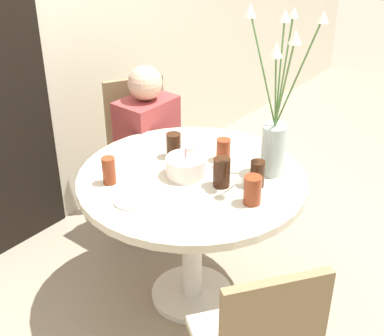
{
  "coord_description": "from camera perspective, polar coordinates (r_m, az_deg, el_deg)",
  "views": [
    {
      "loc": [
        -1.73,
        -1.4,
        2.05
      ],
      "look_at": [
        0.0,
        0.0,
        0.8
      ],
      "focal_mm": 50.0,
      "sensor_mm": 36.0,
      "label": 1
    }
  ],
  "objects": [
    {
      "name": "person_boy",
      "position": [
        3.28,
        -4.67,
        1.19
      ],
      "size": [
        0.34,
        0.24,
        1.09
      ],
      "color": "#383333",
      "rests_on": "ground_plane"
    },
    {
      "name": "flower_vase",
      "position": [
        2.49,
        8.85,
        4.47
      ],
      "size": [
        0.27,
        0.37,
        0.79
      ],
      "color": "#B2C6C1",
      "rests_on": "dining_table"
    },
    {
      "name": "drink_glass_5",
      "position": [
        2.68,
        3.36,
        1.95
      ],
      "size": [
        0.07,
        0.07,
        0.11
      ],
      "color": "maroon",
      "rests_on": "dining_table"
    },
    {
      "name": "wall_back",
      "position": [
        3.18,
        -17.16,
        14.41
      ],
      "size": [
        8.0,
        0.05,
        2.6
      ],
      "color": "beige",
      "rests_on": "ground_plane"
    },
    {
      "name": "drink_glass_3",
      "position": [
        2.71,
        -1.98,
        2.43
      ],
      "size": [
        0.07,
        0.07,
        0.13
      ],
      "color": "#33190C",
      "rests_on": "dining_table"
    },
    {
      "name": "dining_table",
      "position": [
        2.64,
        0.0,
        -3.29
      ],
      "size": [
        1.11,
        1.11,
        0.76
      ],
      "color": "beige",
      "rests_on": "ground_plane"
    },
    {
      "name": "chair_left_flank",
      "position": [
        3.41,
        -5.5,
        2.61
      ],
      "size": [
        0.54,
        0.54,
        0.93
      ],
      "rotation": [
        0.0,
        0.0,
        -0.51
      ],
      "color": "beige",
      "rests_on": "ground_plane"
    },
    {
      "name": "drink_glass_0",
      "position": [
        2.47,
        6.98,
        -0.62
      ],
      "size": [
        0.07,
        0.07,
        0.13
      ],
      "color": "#33190C",
      "rests_on": "dining_table"
    },
    {
      "name": "ground_plane",
      "position": [
        3.02,
        0.0,
        -13.42
      ],
      "size": [
        16.0,
        16.0,
        0.0
      ],
      "primitive_type": "plane",
      "color": "gray"
    },
    {
      "name": "drink_glass_2",
      "position": [
        2.34,
        6.46,
        -2.36
      ],
      "size": [
        0.08,
        0.08,
        0.13
      ],
      "color": "maroon",
      "rests_on": "dining_table"
    },
    {
      "name": "drink_glass_1",
      "position": [
        2.5,
        -8.85,
        -0.27
      ],
      "size": [
        0.06,
        0.06,
        0.13
      ],
      "color": "maroon",
      "rests_on": "dining_table"
    },
    {
      "name": "birthday_cake",
      "position": [
        2.54,
        -0.66,
        0.16
      ],
      "size": [
        0.19,
        0.19,
        0.14
      ],
      "color": "white",
      "rests_on": "dining_table"
    },
    {
      "name": "drink_glass_4",
      "position": [
        2.45,
        3.18,
        -0.48
      ],
      "size": [
        0.08,
        0.08,
        0.14
      ],
      "color": "#33190C",
      "rests_on": "dining_table"
    },
    {
      "name": "side_plate",
      "position": [
        2.38,
        -6.47,
        -3.45
      ],
      "size": [
        0.16,
        0.16,
        0.01
      ],
      "color": "silver",
      "rests_on": "dining_table"
    }
  ]
}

